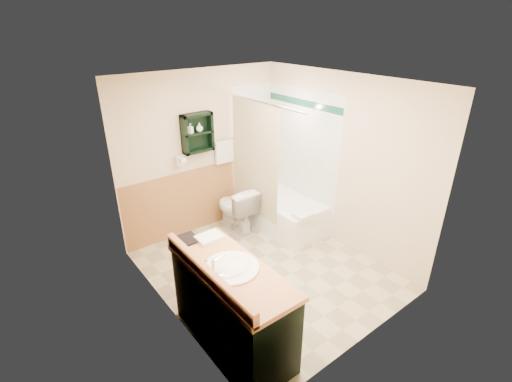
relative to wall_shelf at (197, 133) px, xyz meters
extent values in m
plane|color=#C4B78F|center=(0.10, -1.41, -1.55)|extent=(3.00, 3.00, 0.00)
cube|color=#F9E8C3|center=(0.10, 0.11, -0.35)|extent=(2.60, 0.04, 2.40)
cube|color=#F9E8C3|center=(-1.22, -1.41, -0.35)|extent=(0.04, 3.00, 2.40)
cube|color=#F9E8C3|center=(1.42, -1.41, -0.35)|extent=(0.04, 3.00, 2.40)
cube|color=white|center=(0.10, -1.41, 0.87)|extent=(2.60, 3.00, 0.04)
cube|color=black|center=(0.00, 0.00, 0.00)|extent=(0.45, 0.15, 0.55)
cylinder|color=silver|center=(0.63, -0.66, 0.45)|extent=(0.03, 1.60, 0.03)
cube|color=black|center=(-0.89, -2.11, -1.10)|extent=(0.59, 1.43, 0.90)
cube|color=white|center=(1.03, -0.59, -1.31)|extent=(0.73, 1.50, 0.49)
imported|color=white|center=(0.37, -0.34, -1.18)|extent=(0.44, 0.76, 0.73)
cube|color=white|center=(-0.80, -1.57, -0.63)|extent=(0.26, 0.20, 0.04)
imported|color=black|center=(-1.06, -1.44, -0.53)|extent=(0.18, 0.03, 0.24)
cube|color=white|center=(0.84, -1.30, -1.03)|extent=(0.25, 0.20, 0.07)
imported|color=white|center=(-0.11, -0.01, 0.05)|extent=(0.11, 0.15, 0.06)
imported|color=white|center=(0.03, -0.01, 0.06)|extent=(0.10, 0.12, 0.10)
camera|label=1|loc=(-2.42, -4.46, 1.44)|focal=26.00mm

